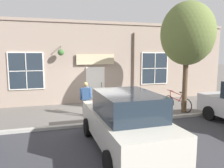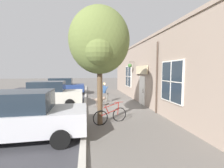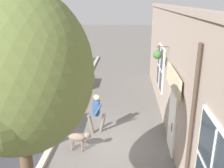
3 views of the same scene
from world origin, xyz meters
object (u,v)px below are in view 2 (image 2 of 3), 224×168
Objects in this scene: dog_on_leash at (100,100)px; parked_car_mid_block at (50,94)px; street_tree_by_curb at (99,42)px; leaning_bicycle at (110,115)px; parked_car_nearest_curb at (63,86)px; parked_car_far_end at (23,116)px; pedestrian_walking at (104,91)px.

parked_car_mid_block is at bearing -11.93° from dog_on_leash.
leaning_bicycle is at bearing -167.07° from street_tree_by_curb.
parked_car_nearest_curb is 1.00× the size of parked_car_far_end.
pedestrian_walking is 5.59m from street_tree_by_curb.
pedestrian_walking is at bearing -110.19° from dog_on_leash.
dog_on_leash is 0.61× the size of leaning_bicycle.
street_tree_by_curb is 3.38m from leaning_bicycle.
parked_car_nearest_curb is at bearing -69.26° from leaning_bicycle.
parked_car_nearest_curb is (3.60, -9.51, 0.50)m from leaning_bicycle.
street_tree_by_curb is 4.15m from parked_car_far_end.
pedestrian_walking is 0.30× the size of street_tree_by_curb.
parked_car_mid_block is (3.43, -0.72, 0.40)m from dog_on_leash.
dog_on_leash is 0.23× the size of parked_car_far_end.
pedestrian_walking is at bearing -172.44° from parked_car_mid_block.
street_tree_by_curb reaches higher than leaning_bicycle.
street_tree_by_curb is at bearing 80.92° from pedestrian_walking.
parked_car_nearest_curb is at bearing -88.49° from parked_car_far_end.
street_tree_by_curb is (0.31, 3.54, 3.24)m from dog_on_leash.
street_tree_by_curb is at bearing 85.03° from dog_on_leash.
pedestrian_walking is 0.95× the size of leaning_bicycle.
parked_car_nearest_curb is 10.72m from parked_car_far_end.
street_tree_by_curb is at bearing 126.20° from parked_car_mid_block.
dog_on_leash is at bearing 69.81° from pedestrian_walking.
parked_car_mid_block is 1.00× the size of parked_car_far_end.
leaning_bicycle reaches higher than dog_on_leash.
parked_car_nearest_curb and parked_car_mid_block have the same top height.
pedestrian_walking is at bearing -93.21° from leaning_bicycle.
parked_car_nearest_curb is (3.10, -9.63, -2.84)m from street_tree_by_curb.
street_tree_by_curb reaches higher than parked_car_far_end.
pedestrian_walking is 6.20m from parked_car_nearest_curb.
parked_car_mid_block is at bearing -86.73° from parked_car_far_end.
parked_car_far_end is (3.12, 4.63, 0.40)m from dog_on_leash.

